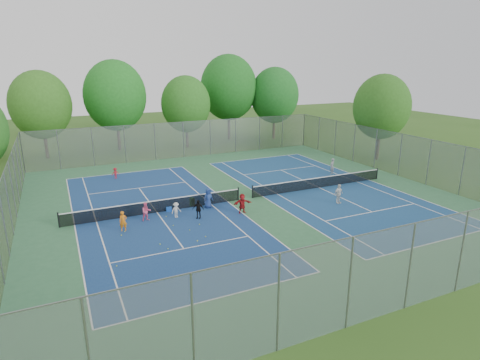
% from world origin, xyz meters
% --- Properties ---
extents(ground, '(120.00, 120.00, 0.00)m').
position_xyz_m(ground, '(0.00, 0.00, 0.00)').
color(ground, '#2F551A').
rests_on(ground, ground).
extents(court_pad, '(32.00, 32.00, 0.01)m').
position_xyz_m(court_pad, '(0.00, 0.00, 0.01)').
color(court_pad, '#326A41').
rests_on(court_pad, ground).
extents(court_left, '(10.97, 23.77, 0.01)m').
position_xyz_m(court_left, '(-7.00, 0.00, 0.02)').
color(court_left, navy).
rests_on(court_left, court_pad).
extents(court_right, '(10.97, 23.77, 0.01)m').
position_xyz_m(court_right, '(7.00, 0.00, 0.02)').
color(court_right, navy).
rests_on(court_right, court_pad).
extents(net_left, '(12.87, 0.10, 0.91)m').
position_xyz_m(net_left, '(-7.00, 0.00, 0.46)').
color(net_left, black).
rests_on(net_left, ground).
extents(net_right, '(12.87, 0.10, 0.91)m').
position_xyz_m(net_right, '(7.00, 0.00, 0.46)').
color(net_right, black).
rests_on(net_right, ground).
extents(fence_north, '(32.00, 0.10, 4.00)m').
position_xyz_m(fence_north, '(0.00, 16.00, 2.00)').
color(fence_north, gray).
rests_on(fence_north, ground).
extents(fence_south, '(32.00, 0.10, 4.00)m').
position_xyz_m(fence_south, '(0.00, -16.00, 2.00)').
color(fence_south, gray).
rests_on(fence_south, ground).
extents(fence_west, '(0.10, 32.00, 4.00)m').
position_xyz_m(fence_west, '(-16.00, 0.00, 2.00)').
color(fence_west, gray).
rests_on(fence_west, ground).
extents(fence_east, '(0.10, 32.00, 4.00)m').
position_xyz_m(fence_east, '(16.00, 0.00, 2.00)').
color(fence_east, gray).
rests_on(fence_east, ground).
extents(tree_nw, '(6.40, 6.40, 9.58)m').
position_xyz_m(tree_nw, '(-14.00, 22.00, 5.89)').
color(tree_nw, '#443326').
rests_on(tree_nw, ground).
extents(tree_nl, '(7.20, 7.20, 10.69)m').
position_xyz_m(tree_nl, '(-6.00, 23.00, 6.54)').
color(tree_nl, '#443326').
rests_on(tree_nl, ground).
extents(tree_nc, '(6.00, 6.00, 8.85)m').
position_xyz_m(tree_nc, '(2.00, 21.00, 5.39)').
color(tree_nc, '#443326').
rests_on(tree_nc, ground).
extents(tree_nr, '(7.60, 7.60, 11.42)m').
position_xyz_m(tree_nr, '(9.00, 24.00, 7.04)').
color(tree_nr, '#443326').
rests_on(tree_nr, ground).
extents(tree_ne, '(6.60, 6.60, 9.77)m').
position_xyz_m(tree_ne, '(15.00, 22.00, 5.97)').
color(tree_ne, '#443326').
rests_on(tree_ne, ground).
extents(tree_side_e, '(6.00, 6.00, 9.20)m').
position_xyz_m(tree_side_e, '(19.00, 6.00, 5.74)').
color(tree_side_e, '#443326').
rests_on(tree_side_e, ground).
extents(ball_crate, '(0.45, 0.45, 0.33)m').
position_xyz_m(ball_crate, '(-6.14, -0.06, 0.16)').
color(ball_crate, blue).
rests_on(ball_crate, ground).
extents(ball_hopper, '(0.35, 0.35, 0.60)m').
position_xyz_m(ball_hopper, '(-4.25, 0.33, 0.30)').
color(ball_hopper, '#238030').
rests_on(ball_hopper, ground).
extents(student_a, '(0.48, 0.32, 1.31)m').
position_xyz_m(student_a, '(-9.68, -2.29, 0.66)').
color(student_a, orange).
rests_on(student_a, ground).
extents(student_b, '(0.68, 0.55, 1.31)m').
position_xyz_m(student_b, '(-7.98, -1.19, 0.65)').
color(student_b, '#F25E8A').
rests_on(student_b, ground).
extents(student_c, '(0.79, 0.57, 1.10)m').
position_xyz_m(student_c, '(-6.00, -1.49, 0.55)').
color(student_c, silver).
rests_on(student_c, ground).
extents(student_d, '(0.83, 0.67, 1.32)m').
position_xyz_m(student_d, '(-4.67, -2.26, 0.66)').
color(student_d, black).
rests_on(student_d, ground).
extents(student_e, '(0.81, 0.61, 1.49)m').
position_xyz_m(student_e, '(-3.31, -0.60, 0.75)').
color(student_e, navy).
rests_on(student_e, ground).
extents(student_f, '(1.36, 0.54, 1.43)m').
position_xyz_m(student_f, '(-1.51, -2.61, 0.72)').
color(student_f, '#A2171B').
rests_on(student_f, ground).
extents(child_far_baseline, '(0.69, 0.43, 1.03)m').
position_xyz_m(child_far_baseline, '(-8.34, 10.27, 0.52)').
color(child_far_baseline, '#A71723').
rests_on(child_far_baseline, ground).
extents(instructor, '(0.67, 0.58, 1.56)m').
position_xyz_m(instructor, '(10.66, 3.09, 0.78)').
color(instructor, gray).
rests_on(instructor, ground).
extents(teen_court_b, '(0.94, 0.52, 1.51)m').
position_xyz_m(teen_court_b, '(5.97, -3.84, 0.76)').
color(teen_court_b, silver).
rests_on(teen_court_b, ground).
extents(tennis_ball_0, '(0.07, 0.07, 0.07)m').
position_xyz_m(tennis_ball_0, '(-5.31, -5.41, 0.03)').
color(tennis_ball_0, gold).
rests_on(tennis_ball_0, ground).
extents(tennis_ball_1, '(0.07, 0.07, 0.07)m').
position_xyz_m(tennis_ball_1, '(-5.88, -4.04, 0.03)').
color(tennis_ball_1, '#BEDA32').
rests_on(tennis_ball_1, ground).
extents(tennis_ball_2, '(0.07, 0.07, 0.07)m').
position_xyz_m(tennis_ball_2, '(-9.67, -2.52, 0.03)').
color(tennis_ball_2, '#C7DE33').
rests_on(tennis_ball_2, ground).
extents(tennis_ball_3, '(0.07, 0.07, 0.07)m').
position_xyz_m(tennis_ball_3, '(-5.01, -3.43, 0.03)').
color(tennis_ball_3, '#C8DD33').
rests_on(tennis_ball_3, ground).
extents(tennis_ball_4, '(0.07, 0.07, 0.07)m').
position_xyz_m(tennis_ball_4, '(-6.64, -2.91, 0.03)').
color(tennis_ball_4, '#C5E134').
rests_on(tennis_ball_4, ground).
extents(tennis_ball_5, '(0.07, 0.07, 0.07)m').
position_xyz_m(tennis_ball_5, '(-6.63, -1.12, 0.03)').
color(tennis_ball_5, gold).
rests_on(tennis_ball_5, ground).
extents(tennis_ball_6, '(0.07, 0.07, 0.07)m').
position_xyz_m(tennis_ball_6, '(-5.96, -5.77, 0.03)').
color(tennis_ball_6, yellow).
rests_on(tennis_ball_6, ground).
extents(tennis_ball_7, '(0.07, 0.07, 0.07)m').
position_xyz_m(tennis_ball_7, '(-2.89, -3.15, 0.03)').
color(tennis_ball_7, yellow).
rests_on(tennis_ball_7, ground).
extents(tennis_ball_8, '(0.07, 0.07, 0.07)m').
position_xyz_m(tennis_ball_8, '(-10.82, -6.91, 0.03)').
color(tennis_ball_8, '#A7C12C').
rests_on(tennis_ball_8, ground).
extents(tennis_ball_9, '(0.07, 0.07, 0.07)m').
position_xyz_m(tennis_ball_9, '(-9.96, -3.03, 0.03)').
color(tennis_ball_9, '#C0D331').
rests_on(tennis_ball_9, ground).
extents(tennis_ball_10, '(0.07, 0.07, 0.07)m').
position_xyz_m(tennis_ball_10, '(-8.10, -5.29, 0.03)').
color(tennis_ball_10, '#C5F138').
rests_on(tennis_ball_10, ground).
extents(tennis_ball_11, '(0.07, 0.07, 0.07)m').
position_xyz_m(tennis_ball_11, '(-7.85, -6.07, 0.03)').
color(tennis_ball_11, '#C4E735').
rests_on(tennis_ball_11, ground).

